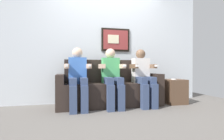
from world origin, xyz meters
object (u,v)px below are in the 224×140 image
object	(u,v)px
person_in_middle	(112,75)
side_table_right	(174,91)
couch	(110,90)
person_on_left	(78,75)
person_on_right	(143,75)
spare_remote_on_table	(173,79)

from	to	relation	value
person_in_middle	side_table_right	size ratio (longest dim) A/B	2.22
couch	person_on_left	bearing A→B (deg)	-164.94
person_on_left	person_on_right	xyz separation A→B (m)	(1.25, 0.00, 0.00)
person_in_middle	spare_remote_on_table	distance (m)	1.27
person_in_middle	person_on_right	xyz separation A→B (m)	(0.62, -0.00, 0.00)
person_on_right	side_table_right	world-z (taller)	person_on_right
person_on_right	spare_remote_on_table	size ratio (longest dim) A/B	8.54
side_table_right	person_on_right	bearing A→B (deg)	-175.16
couch	person_in_middle	size ratio (longest dim) A/B	1.80
person_on_left	person_in_middle	distance (m)	0.62
side_table_right	spare_remote_on_table	world-z (taller)	spare_remote_on_table
person_in_middle	side_table_right	world-z (taller)	person_in_middle
couch	person_on_left	world-z (taller)	person_on_left
person_on_right	side_table_right	bearing A→B (deg)	4.84
couch	side_table_right	world-z (taller)	couch
spare_remote_on_table	side_table_right	bearing A→B (deg)	49.30
couch	person_in_middle	bearing A→B (deg)	-89.83
couch	person_in_middle	world-z (taller)	person_in_middle
person_on_left	person_on_right	bearing A→B (deg)	0.00
person_on_right	spare_remote_on_table	world-z (taller)	person_on_right
person_on_right	side_table_right	xyz separation A→B (m)	(0.73, 0.06, -0.36)
person_in_middle	person_on_right	size ratio (longest dim) A/B	1.00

